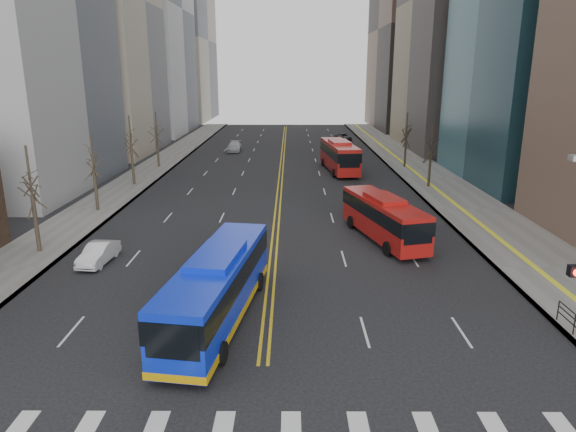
{
  "coord_description": "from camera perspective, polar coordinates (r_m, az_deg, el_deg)",
  "views": [
    {
      "loc": [
        1.14,
        -14.04,
        11.87
      ],
      "look_at": [
        1.02,
        13.08,
        4.3
      ],
      "focal_mm": 32.0,
      "sensor_mm": 36.0,
      "label": 1
    }
  ],
  "objects": [
    {
      "name": "centerline",
      "position": [
        70.06,
        -0.68,
        5.84
      ],
      "size": [
        0.55,
        100.0,
        0.01
      ],
      "color": "gold",
      "rests_on": "ground"
    },
    {
      "name": "car_dark_far",
      "position": [
        95.08,
        6.18,
        8.72
      ],
      "size": [
        3.0,
        5.02,
        1.31
      ],
      "primitive_type": "imported",
      "rotation": [
        0.0,
        0.0,
        0.19
      ],
      "color": "black",
      "rests_on": "ground"
    },
    {
      "name": "red_bus_near",
      "position": [
        38.08,
        10.57,
        0.06
      ],
      "size": [
        5.01,
        10.63,
        3.31
      ],
      "color": "#A91512",
      "rests_on": "ground"
    },
    {
      "name": "car_white",
      "position": [
        35.34,
        -20.32,
        -3.92
      ],
      "size": [
        1.75,
        4.08,
        1.31
      ],
      "primitive_type": "imported",
      "rotation": [
        0.0,
        0.0,
        -0.09
      ],
      "color": "silver",
      "rests_on": "ground"
    },
    {
      "name": "car_dark_mid",
      "position": [
        69.03,
        7.18,
        6.11
      ],
      "size": [
        2.19,
        4.01,
        1.29
      ],
      "primitive_type": "imported",
      "rotation": [
        0.0,
        0.0,
        -0.18
      ],
      "color": "black",
      "rests_on": "ground"
    },
    {
      "name": "blue_bus",
      "position": [
        25.57,
        -7.83,
        -7.61
      ],
      "size": [
        4.34,
        12.43,
        3.54
      ],
      "color": "#0E29D4",
      "rests_on": "ground"
    },
    {
      "name": "red_bus_far",
      "position": [
        64.67,
        5.71,
        6.84
      ],
      "size": [
        4.09,
        12.38,
        3.83
      ],
      "color": "#A91512",
      "rests_on": "ground"
    },
    {
      "name": "sidewalk_right",
      "position": [
        62.39,
        15.5,
        4.12
      ],
      "size": [
        7.0,
        130.0,
        0.15
      ],
      "primitive_type": "cube",
      "color": "slate",
      "rests_on": "ground"
    },
    {
      "name": "sidewalk_left",
      "position": [
        62.74,
        -16.12,
        4.14
      ],
      "size": [
        5.0,
        130.0,
        0.15
      ],
      "primitive_type": "cube",
      "color": "slate",
      "rests_on": "ground"
    },
    {
      "name": "street_trees",
      "position": [
        49.79,
        -9.44,
        7.3
      ],
      "size": [
        35.2,
        47.2,
        7.6
      ],
      "color": "#32281F",
      "rests_on": "ground"
    },
    {
      "name": "car_silver",
      "position": [
        81.59,
        -6.0,
        7.67
      ],
      "size": [
        2.11,
        5.17,
        1.5
      ],
      "primitive_type": "imported",
      "rotation": [
        0.0,
        0.0,
        -0.0
      ],
      "color": "#A7A8AD",
      "rests_on": "ground"
    }
  ]
}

